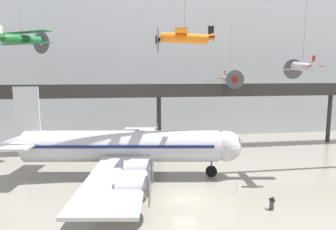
{
  "coord_description": "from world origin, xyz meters",
  "views": [
    {
      "loc": [
        -6.03,
        -26.91,
        11.88
      ],
      "look_at": [
        -0.92,
        5.09,
        7.43
      ],
      "focal_mm": 32.0,
      "sensor_mm": 36.0,
      "label": 1
    }
  ],
  "objects_px": {
    "suspended_plane_cream_biplane": "(230,78)",
    "suspended_plane_orange_highwing": "(184,38)",
    "suspended_plane_silver_racer": "(302,67)",
    "suspended_plane_green_biplane": "(22,39)",
    "info_sign_pedestal": "(272,205)",
    "airliner_silver_main": "(121,147)",
    "stanchion_barrier": "(237,189)"
  },
  "relations": [
    {
      "from": "suspended_plane_orange_highwing",
      "to": "suspended_plane_green_biplane",
      "type": "relative_size",
      "value": 0.93
    },
    {
      "from": "suspended_plane_green_biplane",
      "to": "airliner_silver_main",
      "type": "bearing_deg",
      "value": -93.71
    },
    {
      "from": "suspended_plane_silver_racer",
      "to": "info_sign_pedestal",
      "type": "bearing_deg",
      "value": 144.72
    },
    {
      "from": "airliner_silver_main",
      "to": "suspended_plane_orange_highwing",
      "type": "relative_size",
      "value": 4.33
    },
    {
      "from": "suspended_plane_silver_racer",
      "to": "airliner_silver_main",
      "type": "bearing_deg",
      "value": 87.68
    },
    {
      "from": "airliner_silver_main",
      "to": "info_sign_pedestal",
      "type": "relative_size",
      "value": 25.97
    },
    {
      "from": "airliner_silver_main",
      "to": "suspended_plane_green_biplane",
      "type": "bearing_deg",
      "value": 152.23
    },
    {
      "from": "suspended_plane_silver_racer",
      "to": "suspended_plane_cream_biplane",
      "type": "height_order",
      "value": "suspended_plane_silver_racer"
    },
    {
      "from": "info_sign_pedestal",
      "to": "suspended_plane_orange_highwing",
      "type": "bearing_deg",
      "value": 112.51
    },
    {
      "from": "suspended_plane_orange_highwing",
      "to": "suspended_plane_cream_biplane",
      "type": "bearing_deg",
      "value": -113.08
    },
    {
      "from": "suspended_plane_silver_racer",
      "to": "info_sign_pedestal",
      "type": "distance_m",
      "value": 15.51
    },
    {
      "from": "suspended_plane_orange_highwing",
      "to": "suspended_plane_green_biplane",
      "type": "height_order",
      "value": "same"
    },
    {
      "from": "suspended_plane_cream_biplane",
      "to": "stanchion_barrier",
      "type": "relative_size",
      "value": 9.65
    },
    {
      "from": "suspended_plane_cream_biplane",
      "to": "airliner_silver_main",
      "type": "bearing_deg",
      "value": -50.68
    },
    {
      "from": "suspended_plane_green_biplane",
      "to": "suspended_plane_cream_biplane",
      "type": "bearing_deg",
      "value": -53.08
    },
    {
      "from": "suspended_plane_orange_highwing",
      "to": "info_sign_pedestal",
      "type": "height_order",
      "value": "suspended_plane_orange_highwing"
    },
    {
      "from": "suspended_plane_silver_racer",
      "to": "suspended_plane_orange_highwing",
      "type": "relative_size",
      "value": 1.19
    },
    {
      "from": "suspended_plane_green_biplane",
      "to": "stanchion_barrier",
      "type": "height_order",
      "value": "suspended_plane_green_biplane"
    },
    {
      "from": "airliner_silver_main",
      "to": "info_sign_pedestal",
      "type": "distance_m",
      "value": 17.14
    },
    {
      "from": "stanchion_barrier",
      "to": "suspended_plane_orange_highwing",
      "type": "bearing_deg",
      "value": 146.01
    },
    {
      "from": "suspended_plane_cream_biplane",
      "to": "suspended_plane_green_biplane",
      "type": "distance_m",
      "value": 30.51
    },
    {
      "from": "suspended_plane_cream_biplane",
      "to": "suspended_plane_orange_highwing",
      "type": "xyz_separation_m",
      "value": [
        -10.58,
        -14.88,
        4.37
      ]
    },
    {
      "from": "suspended_plane_cream_biplane",
      "to": "suspended_plane_orange_highwing",
      "type": "bearing_deg",
      "value": -30.09
    },
    {
      "from": "airliner_silver_main",
      "to": "suspended_plane_orange_highwing",
      "type": "bearing_deg",
      "value": -17.51
    },
    {
      "from": "suspended_plane_cream_biplane",
      "to": "suspended_plane_orange_highwing",
      "type": "height_order",
      "value": "suspended_plane_orange_highwing"
    },
    {
      "from": "airliner_silver_main",
      "to": "suspended_plane_green_biplane",
      "type": "relative_size",
      "value": 4.01
    },
    {
      "from": "airliner_silver_main",
      "to": "suspended_plane_green_biplane",
      "type": "xyz_separation_m",
      "value": [
        -12.78,
        9.49,
        12.88
      ]
    },
    {
      "from": "airliner_silver_main",
      "to": "info_sign_pedestal",
      "type": "height_order",
      "value": "airliner_silver_main"
    },
    {
      "from": "suspended_plane_green_biplane",
      "to": "suspended_plane_orange_highwing",
      "type": "bearing_deg",
      "value": -90.46
    },
    {
      "from": "stanchion_barrier",
      "to": "suspended_plane_silver_racer",
      "type": "bearing_deg",
      "value": 18.57
    },
    {
      "from": "info_sign_pedestal",
      "to": "stanchion_barrier",
      "type": "bearing_deg",
      "value": 92.12
    },
    {
      "from": "suspended_plane_silver_racer",
      "to": "info_sign_pedestal",
      "type": "xyz_separation_m",
      "value": [
        -6.66,
        -6.93,
        -12.18
      ]
    }
  ]
}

